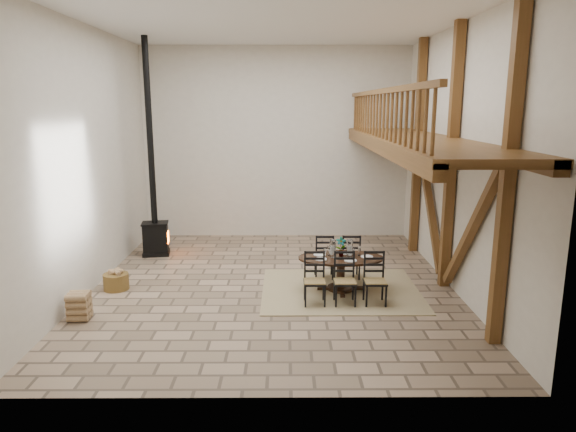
{
  "coord_description": "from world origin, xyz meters",
  "views": [
    {
      "loc": [
        0.23,
        -9.67,
        3.51
      ],
      "look_at": [
        0.29,
        0.4,
        1.32
      ],
      "focal_mm": 32.0,
      "sensor_mm": 36.0,
      "label": 1
    }
  ],
  "objects_px": {
    "wood_stove": "(154,208)",
    "dining_table": "(341,273)",
    "log_basket": "(116,281)",
    "log_stack": "(79,306)"
  },
  "relations": [
    {
      "from": "wood_stove",
      "to": "log_basket",
      "type": "distance_m",
      "value": 2.55
    },
    {
      "from": "log_basket",
      "to": "wood_stove",
      "type": "bearing_deg",
      "value": 85.06
    },
    {
      "from": "dining_table",
      "to": "log_basket",
      "type": "height_order",
      "value": "dining_table"
    },
    {
      "from": "dining_table",
      "to": "log_basket",
      "type": "bearing_deg",
      "value": 177.74
    },
    {
      "from": "dining_table",
      "to": "log_basket",
      "type": "xyz_separation_m",
      "value": [
        -4.35,
        0.18,
        -0.21
      ]
    },
    {
      "from": "dining_table",
      "to": "log_basket",
      "type": "relative_size",
      "value": 3.77
    },
    {
      "from": "wood_stove",
      "to": "log_stack",
      "type": "bearing_deg",
      "value": -104.27
    },
    {
      "from": "wood_stove",
      "to": "log_basket",
      "type": "xyz_separation_m",
      "value": [
        -0.2,
        -2.35,
        -0.97
      ]
    },
    {
      "from": "dining_table",
      "to": "log_stack",
      "type": "height_order",
      "value": "dining_table"
    },
    {
      "from": "wood_stove",
      "to": "dining_table",
      "type": "bearing_deg",
      "value": -40.27
    }
  ]
}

